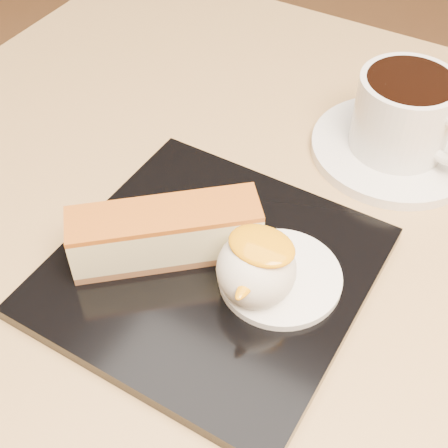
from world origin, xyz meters
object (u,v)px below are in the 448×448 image
Objects in this scene: table at (245,384)px; dessert_plate at (211,272)px; cheesecake at (166,233)px; ice_cream_scoop at (256,269)px; coffee_cup at (405,113)px; saucer at (394,149)px.

dessert_plate is (-0.03, -0.01, 0.16)m from table.
ice_cream_scoop reaches higher than cheesecake.
coffee_cup reaches higher than ice_cream_scoop.
cheesecake is 1.17× the size of coffee_cup.
ice_cream_scoop reaches higher than table.
ice_cream_scoop is at bearing -7.13° from dessert_plate.
table is 5.33× the size of saucer.
table is 14.40× the size of ice_cream_scoop.
coffee_cup is (0.07, 0.21, 0.04)m from dessert_plate.
ice_cream_scoop is (0.04, -0.00, 0.03)m from dessert_plate.
cheesecake is at bearing 180.00° from ice_cream_scoop.
table is at bearing -102.08° from saucer.
saucer is 0.04m from coffee_cup.
ice_cream_scoop is 0.37× the size of saucer.
cheesecake is at bearing -171.87° from dessert_plate.
saucer is at bearing 77.92° from table.
ice_cream_scoop is 0.21m from coffee_cup.
cheesecake is 2.34× the size of ice_cream_scoop.
ice_cream_scoop reaches higher than saucer.
table is 0.20m from ice_cream_scoop.
table is at bearing -82.93° from coffee_cup.
coffee_cup reaches higher than cheesecake.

